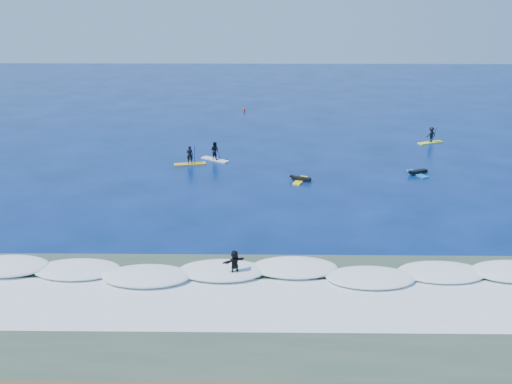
{
  "coord_description": "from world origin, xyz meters",
  "views": [
    {
      "loc": [
        -0.79,
        -37.68,
        14.86
      ],
      "look_at": [
        -1.27,
        1.68,
        0.6
      ],
      "focal_mm": 40.0,
      "sensor_mm": 36.0,
      "label": 1
    }
  ],
  "objects_px": {
    "sup_paddler_left": "(190,158)",
    "prone_paddler_near": "(300,179)",
    "sup_paddler_right": "(431,136)",
    "sup_paddler_center": "(215,152)",
    "prone_paddler_far": "(417,173)",
    "marker_buoy": "(244,110)",
    "wave_surfer": "(235,264)"
  },
  "relations": [
    {
      "from": "sup_paddler_left",
      "to": "sup_paddler_right",
      "type": "xyz_separation_m",
      "value": [
        23.27,
        7.61,
        0.12
      ]
    },
    {
      "from": "sup_paddler_right",
      "to": "prone_paddler_far",
      "type": "relative_size",
      "value": 1.15
    },
    {
      "from": "sup_paddler_left",
      "to": "wave_surfer",
      "type": "distance_m",
      "value": 21.35
    },
    {
      "from": "sup_paddler_left",
      "to": "marker_buoy",
      "type": "height_order",
      "value": "sup_paddler_left"
    },
    {
      "from": "prone_paddler_far",
      "to": "marker_buoy",
      "type": "bearing_deg",
      "value": 8.14
    },
    {
      "from": "sup_paddler_left",
      "to": "marker_buoy",
      "type": "distance_m",
      "value": 22.65
    },
    {
      "from": "sup_paddler_left",
      "to": "wave_surfer",
      "type": "height_order",
      "value": "sup_paddler_left"
    },
    {
      "from": "sup_paddler_right",
      "to": "marker_buoy",
      "type": "relative_size",
      "value": 4.38
    },
    {
      "from": "sup_paddler_right",
      "to": "wave_surfer",
      "type": "bearing_deg",
      "value": -146.37
    },
    {
      "from": "sup_paddler_center",
      "to": "prone_paddler_near",
      "type": "xyz_separation_m",
      "value": [
        7.37,
        -5.83,
        -0.57
      ]
    },
    {
      "from": "sup_paddler_left",
      "to": "prone_paddler_far",
      "type": "bearing_deg",
      "value": -19.79
    },
    {
      "from": "sup_paddler_left",
      "to": "marker_buoy",
      "type": "bearing_deg",
      "value": 67.42
    },
    {
      "from": "sup_paddler_center",
      "to": "sup_paddler_left",
      "type": "bearing_deg",
      "value": -111.19
    },
    {
      "from": "sup_paddler_right",
      "to": "wave_surfer",
      "type": "distance_m",
      "value": 33.78
    },
    {
      "from": "sup_paddler_center",
      "to": "wave_surfer",
      "type": "height_order",
      "value": "sup_paddler_center"
    },
    {
      "from": "prone_paddler_near",
      "to": "marker_buoy",
      "type": "bearing_deg",
      "value": 33.08
    },
    {
      "from": "prone_paddler_near",
      "to": "marker_buoy",
      "type": "distance_m",
      "value": 27.27
    },
    {
      "from": "sup_paddler_left",
      "to": "prone_paddler_near",
      "type": "distance_m",
      "value": 10.47
    },
    {
      "from": "prone_paddler_far",
      "to": "prone_paddler_near",
      "type": "bearing_deg",
      "value": 77.27
    },
    {
      "from": "sup_paddler_center",
      "to": "prone_paddler_near",
      "type": "height_order",
      "value": "sup_paddler_center"
    },
    {
      "from": "sup_paddler_left",
      "to": "prone_paddler_far",
      "type": "relative_size",
      "value": 1.22
    },
    {
      "from": "sup_paddler_right",
      "to": "sup_paddler_center",
      "type": "bearing_deg",
      "value": 172.87
    },
    {
      "from": "wave_surfer",
      "to": "marker_buoy",
      "type": "distance_m",
      "value": 43.06
    },
    {
      "from": "sup_paddler_left",
      "to": "prone_paddler_far",
      "type": "distance_m",
      "value": 19.55
    },
    {
      "from": "sup_paddler_right",
      "to": "marker_buoy",
      "type": "height_order",
      "value": "sup_paddler_right"
    },
    {
      "from": "sup_paddler_left",
      "to": "wave_surfer",
      "type": "xyz_separation_m",
      "value": [
        4.94,
        -20.77,
        0.23
      ]
    },
    {
      "from": "sup_paddler_left",
      "to": "sup_paddler_center",
      "type": "xyz_separation_m",
      "value": [
        2.09,
        1.38,
        0.12
      ]
    },
    {
      "from": "wave_surfer",
      "to": "marker_buoy",
      "type": "xyz_separation_m",
      "value": [
        -0.88,
        43.05,
        -0.57
      ]
    },
    {
      "from": "sup_paddler_left",
      "to": "prone_paddler_far",
      "type": "height_order",
      "value": "sup_paddler_left"
    },
    {
      "from": "sup_paddler_right",
      "to": "wave_surfer",
      "type": "relative_size",
      "value": 1.3
    },
    {
      "from": "sup_paddler_center",
      "to": "marker_buoy",
      "type": "height_order",
      "value": "sup_paddler_center"
    },
    {
      "from": "sup_paddler_right",
      "to": "prone_paddler_near",
      "type": "height_order",
      "value": "sup_paddler_right"
    }
  ]
}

